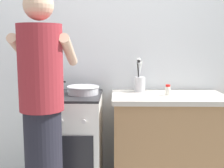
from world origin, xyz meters
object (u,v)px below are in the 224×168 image
utensil_crock (140,82)px  spice_bottle (168,90)px  mixing_bowl (83,90)px  stove_range (68,143)px  pot (51,88)px  person (42,115)px

utensil_crock → spice_bottle: size_ratio=3.41×
mixing_bowl → utensil_crock: utensil_crock is taller
utensil_crock → stove_range: bearing=-166.3°
pot → person: person is taller
stove_range → utensil_crock: 0.87m
mixing_bowl → stove_range: bearing=-169.2°
utensil_crock → person: person is taller
utensil_crock → person: size_ratio=0.19×
pot → mixing_bowl: 0.28m
pot → person: 0.61m
pot → spice_bottle: size_ratio=2.78×
stove_range → spice_bottle: 1.02m
mixing_bowl → spice_bottle: 0.75m
utensil_crock → person: (-0.73, -0.75, -0.13)m
stove_range → person: bearing=-97.0°
stove_range → person: person is taller
stove_range → utensil_crock: utensil_crock is taller
utensil_crock → person: 1.05m
stove_range → spice_bottle: spice_bottle is taller
mixing_bowl → person: 0.66m
mixing_bowl → utensil_crock: 0.53m
pot → stove_range: bearing=-2.6°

